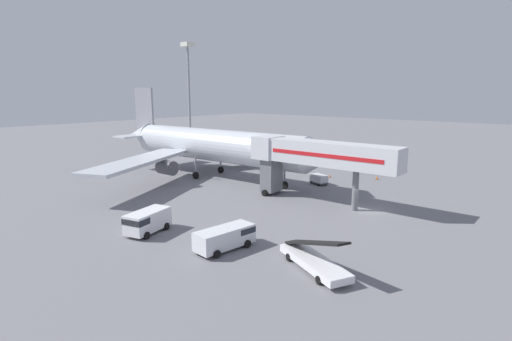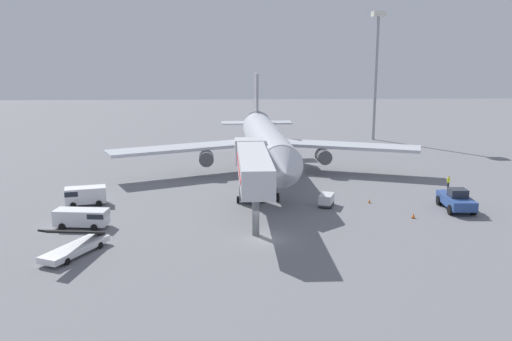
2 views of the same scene
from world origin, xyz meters
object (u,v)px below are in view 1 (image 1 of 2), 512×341
(safety_cone_alpha, at_px, (330,176))
(baggage_cart_near_center, at_px, (319,179))
(pushback_tug, at_px, (375,165))
(ground_crew_worker_foreground, at_px, (333,158))
(apron_light_mast, at_px, (188,74))
(service_van_near_right, at_px, (226,237))
(safety_cone_bravo, at_px, (377,178))
(jet_bridge, at_px, (313,156))
(service_van_mid_right, at_px, (147,221))
(airplane_at_gate, at_px, (210,145))
(belt_loader_truck, at_px, (314,260))

(safety_cone_alpha, bearing_deg, baggage_cart_near_center, -167.31)
(pushback_tug, bearing_deg, ground_crew_worker_foreground, 73.88)
(pushback_tug, distance_m, baggage_cart_near_center, 14.37)
(pushback_tug, relative_size, apron_light_mast, 0.25)
(pushback_tug, bearing_deg, apron_light_mast, 86.56)
(service_van_near_right, height_order, safety_cone_bravo, service_van_near_right)
(ground_crew_worker_foreground, height_order, safety_cone_bravo, ground_crew_worker_foreground)
(pushback_tug, height_order, apron_light_mast, apron_light_mast)
(jet_bridge, relative_size, pushback_tug, 3.06)
(safety_cone_bravo, height_order, apron_light_mast, apron_light_mast)
(jet_bridge, distance_m, service_van_mid_right, 20.53)
(service_van_near_right, distance_m, ground_crew_worker_foreground, 44.91)
(airplane_at_gate, height_order, apron_light_mast, apron_light_mast)
(ground_crew_worker_foreground, bearing_deg, pushback_tug, -106.12)
(pushback_tug, relative_size, safety_cone_alpha, 12.45)
(service_van_mid_right, height_order, safety_cone_alpha, service_van_mid_right)
(jet_bridge, distance_m, belt_loader_truck, 19.46)
(baggage_cart_near_center, bearing_deg, safety_cone_bravo, -30.39)
(service_van_near_right, relative_size, safety_cone_alpha, 11.15)
(pushback_tug, height_order, belt_loader_truck, belt_loader_truck)
(belt_loader_truck, relative_size, service_van_mid_right, 1.49)
(airplane_at_gate, height_order, baggage_cart_near_center, airplane_at_gate)
(pushback_tug, distance_m, safety_cone_bravo, 6.48)
(service_van_mid_right, distance_m, service_van_near_right, 8.60)
(service_van_mid_right, distance_m, safety_cone_alpha, 33.00)
(ground_crew_worker_foreground, distance_m, apron_light_mast, 43.41)
(baggage_cart_near_center, bearing_deg, service_van_near_right, -165.42)
(service_van_mid_right, bearing_deg, jet_bridge, -17.16)
(service_van_mid_right, xyz_separation_m, service_van_near_right, (2.00, -8.36, -0.12))
(airplane_at_gate, distance_m, belt_loader_truck, 35.67)
(service_van_mid_right, xyz_separation_m, baggage_cart_near_center, (27.72, -1.67, -0.41))
(airplane_at_gate, bearing_deg, pushback_tug, -41.46)
(airplane_at_gate, height_order, service_van_mid_right, airplane_at_gate)
(baggage_cart_near_center, bearing_deg, apron_light_mast, 70.13)
(ground_crew_worker_foreground, bearing_deg, safety_cone_alpha, -152.15)
(safety_cone_bravo, bearing_deg, safety_cone_alpha, 117.70)
(safety_cone_bravo, distance_m, apron_light_mast, 55.91)
(airplane_at_gate, xyz_separation_m, pushback_tug, (20.24, -17.89, -3.79))
(jet_bridge, bearing_deg, service_van_near_right, -171.90)
(service_van_mid_right, xyz_separation_m, safety_cone_alpha, (32.98, -0.48, -0.95))
(safety_cone_bravo, bearing_deg, pushback_tug, 27.04)
(airplane_at_gate, relative_size, jet_bridge, 2.40)
(belt_loader_truck, distance_m, safety_cone_bravo, 34.24)
(jet_bridge, relative_size, service_van_mid_right, 3.82)
(airplane_at_gate, height_order, ground_crew_worker_foreground, airplane_at_gate)
(jet_bridge, xyz_separation_m, apron_light_mast, (25.77, 51.85, 11.58))
(jet_bridge, distance_m, ground_crew_worker_foreground, 28.40)
(jet_bridge, height_order, safety_cone_alpha, jet_bridge)
(belt_loader_truck, bearing_deg, baggage_cart_near_center, 30.65)
(pushback_tug, relative_size, service_van_mid_right, 1.25)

